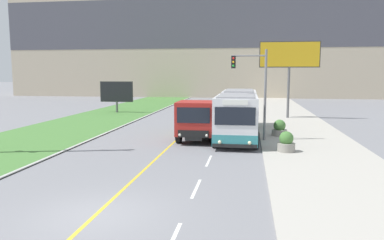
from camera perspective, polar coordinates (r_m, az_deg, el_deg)
name	(u,v)px	position (r m, az deg, el deg)	size (l,w,h in m)	color
ground_plane	(95,215)	(12.45, -14.54, -13.89)	(300.00, 300.00, 0.00)	slate
sidewalk_right	(384,231)	(12.13, 27.25, -14.85)	(6.00, 140.00, 0.08)	#ADA89E
lane_marking_centre	(116,204)	(13.27, -11.53, -12.44)	(2.88, 140.00, 0.01)	gold
apartment_block_background	(224,29)	(70.44, 4.89, 13.68)	(80.00, 8.04, 24.71)	#BCAD93
city_bus	(238,113)	(26.66, 7.02, 1.00)	(2.70, 11.91, 3.08)	silver
dump_truck	(198,120)	(24.56, 0.94, -0.04)	(2.46, 6.99, 2.63)	black
traffic_light_mast	(255,83)	(24.49, 9.62, 5.56)	(2.28, 0.32, 5.91)	slate
billboard_large	(289,58)	(37.28, 14.63, 9.17)	(5.66, 0.24, 7.39)	#59595B
billboard_small	(117,92)	(42.40, -11.43, 4.17)	(3.72, 0.24, 3.47)	#59595B
planter_round_near	(286,143)	(21.42, 14.16, -3.37)	(0.98, 0.98, 1.13)	gray
planter_round_second	(279,129)	(26.63, 13.19, -1.30)	(1.03, 1.03, 1.13)	gray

